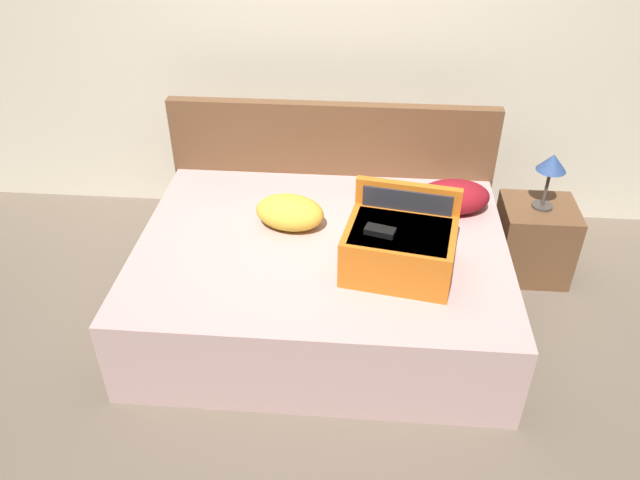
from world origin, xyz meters
The scene contains 9 objects.
ground_plane centered at (0.00, 0.00, 0.00)m, with size 12.00×12.00×0.00m, color #6B5B4C.
back_wall centered at (0.00, 1.65, 1.30)m, with size 8.00×0.10×2.60m, color beige.
bed centered at (0.00, 0.40, 0.25)m, with size 2.02×1.53×0.51m, color #BC9993.
headboard centered at (0.00, 1.20, 0.49)m, with size 2.06×0.08×0.98m, color brown.
hard_case_large centered at (0.41, 0.20, 0.66)m, with size 0.61×0.53×0.40m.
pillow_near_headboard centered at (-0.19, 0.55, 0.60)m, with size 0.39×0.25×0.19m, color gold.
pillow_center_head centered at (0.74, 0.79, 0.61)m, with size 0.43×0.26×0.19m, color maroon.
nightstand centered at (1.29, 0.91, 0.24)m, with size 0.44×0.40×0.49m, color brown.
table_lamp centered at (1.29, 0.91, 0.77)m, with size 0.17×0.17×0.35m.
Camera 1 is at (0.22, -2.37, 2.47)m, focal length 34.88 mm.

